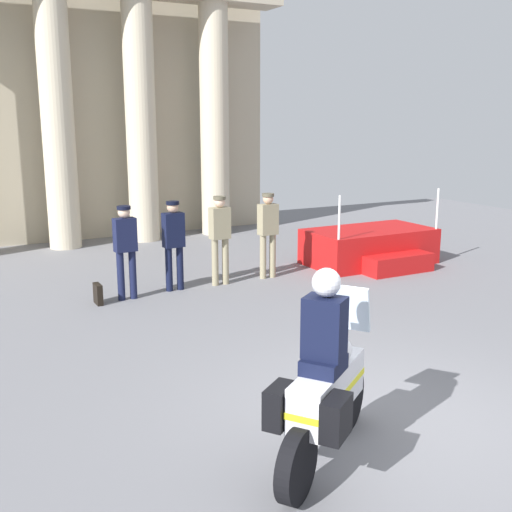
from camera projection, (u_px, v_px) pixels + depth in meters
ground_plane at (398, 420)px, 6.67m from camera, size 28.09×28.09×0.00m
colonnade_backdrop at (94, 101)px, 15.71m from camera, size 9.93×1.63×6.64m
reviewing_stand at (371, 247)px, 13.74m from camera, size 2.79×2.02×1.68m
officer_in_row_0 at (125, 245)px, 10.92m from camera, size 0.39×0.24×1.69m
officer_in_row_1 at (174, 238)px, 11.50m from camera, size 0.39×0.24×1.69m
officer_in_row_2 at (220, 233)px, 11.89m from camera, size 0.39×0.24×1.73m
officer_in_row_3 at (268, 228)px, 12.41m from camera, size 0.39×0.24×1.72m
motorcycle_with_rider at (325, 385)px, 5.67m from camera, size 1.77×1.33×1.90m
briefcase_on_ground at (98, 294)px, 10.81m from camera, size 0.10×0.32×0.36m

